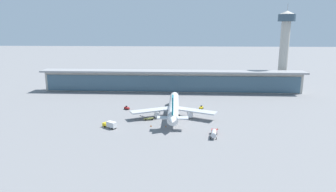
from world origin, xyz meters
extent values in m
plane|color=slate|center=(0.00, 0.00, 0.00)|extent=(1200.00, 1200.00, 0.00)
cylinder|color=white|center=(3.75, 4.46, 4.78)|extent=(5.80, 47.84, 5.04)
cone|color=white|center=(3.34, 30.35, 4.78)|extent=(5.01, 4.61, 4.94)
cone|color=white|center=(4.16, -21.19, 5.28)|extent=(4.62, 5.61, 4.53)
cube|color=black|center=(3.38, 27.47, 5.66)|extent=(3.81, 2.14, 0.61)
cube|color=#B7BABF|center=(-7.03, -0.10, 3.90)|extent=(21.88, 14.79, 0.61)
cube|color=#B7BABF|center=(14.68, 0.25, 3.90)|extent=(22.02, 14.24, 0.61)
cylinder|color=silver|center=(-4.42, -0.57, 2.16)|extent=(2.84, 3.69, 2.78)
cylinder|color=silver|center=(12.08, -0.30, 2.16)|extent=(2.84, 3.69, 2.78)
cube|color=#0F6B7A|center=(4.09, -16.82, 11.20)|extent=(0.71, 6.09, 7.82)
cube|color=#B7BABF|center=(4.11, -17.69, 5.53)|extent=(13.96, 4.04, 0.43)
cylinder|color=black|center=(1.01, 1.81, 0.61)|extent=(1.06, 1.23, 1.22)
cylinder|color=black|center=(6.57, 1.90, 0.61)|extent=(1.06, 1.23, 1.22)
cylinder|color=black|center=(3.45, 23.56, 0.61)|extent=(1.06, 1.23, 1.22)
cube|color=olive|center=(-8.29, -4.16, 0.75)|extent=(5.12, 3.19, 0.60)
cube|color=black|center=(-10.60, -4.91, 1.84)|extent=(4.04, 2.07, 1.72)
cylinder|color=black|center=(-9.64, -5.47, 0.45)|extent=(0.94, 0.54, 0.90)
cylinder|color=black|center=(-10.15, -3.89, 0.45)|extent=(0.94, 0.54, 0.90)
cylinder|color=black|center=(-6.44, -4.43, 0.45)|extent=(0.94, 0.54, 0.90)
cylinder|color=black|center=(-6.95, -2.86, 0.45)|extent=(0.94, 0.54, 0.90)
cube|color=#B21E1E|center=(-22.69, 14.49, 0.90)|extent=(3.16, 2.79, 0.90)
cube|color=black|center=(-22.94, 14.65, 1.70)|extent=(0.97, 0.97, 0.70)
cylinder|color=black|center=(-21.48, 14.55, 0.45)|extent=(0.91, 0.73, 0.90)
cylinder|color=black|center=(-22.27, 13.36, 0.45)|extent=(0.91, 0.73, 0.90)
cylinder|color=black|center=(-23.12, 15.62, 0.45)|extent=(0.91, 0.73, 0.90)
cylinder|color=black|center=(-23.90, 14.43, 0.45)|extent=(0.91, 0.73, 0.90)
cube|color=yellow|center=(18.66, 17.47, 0.90)|extent=(2.43, 3.16, 0.90)
cube|color=black|center=(18.77, 17.75, 1.70)|extent=(0.91, 0.91, 0.70)
cylinder|color=black|center=(18.95, 16.30, 0.45)|extent=(0.59, 0.94, 0.90)
cylinder|color=black|center=(17.63, 16.83, 0.45)|extent=(0.59, 0.94, 0.90)
cylinder|color=black|center=(19.68, 18.12, 0.45)|extent=(0.59, 0.94, 0.90)
cylinder|color=black|center=(18.36, 18.65, 0.45)|extent=(0.59, 0.94, 0.90)
cube|color=yellow|center=(-26.87, -15.32, 1.20)|extent=(2.77, 2.91, 1.50)
cube|color=black|center=(-27.53, -14.88, 1.50)|extent=(1.24, 1.80, 0.70)
cube|color=silver|center=(-23.44, -17.58, 1.85)|extent=(5.11, 4.45, 2.50)
cylinder|color=black|center=(-26.78, -16.65, 0.45)|extent=(0.91, 0.73, 0.90)
cylinder|color=black|center=(-25.62, -14.88, 0.45)|extent=(0.91, 0.73, 0.90)
cylinder|color=black|center=(-22.77, -19.29, 0.45)|extent=(0.91, 0.73, 0.90)
cylinder|color=black|center=(-21.61, -17.52, 0.45)|extent=(0.91, 0.73, 0.90)
cube|color=gray|center=(1.48, 18.06, 0.90)|extent=(3.03, 3.05, 0.90)
cube|color=black|center=(1.27, 18.27, 1.70)|extent=(0.99, 0.99, 0.70)
cylinder|color=black|center=(2.67, 17.86, 0.45)|extent=(0.83, 0.84, 0.90)
cylinder|color=black|center=(1.65, 16.86, 0.45)|extent=(0.83, 0.84, 0.90)
cylinder|color=black|center=(1.30, 19.25, 0.45)|extent=(0.83, 0.84, 0.90)
cylinder|color=black|center=(0.28, 18.26, 0.45)|extent=(0.83, 0.84, 0.90)
cube|color=#B21E1E|center=(22.14, -22.13, 1.20)|extent=(2.65, 2.31, 1.50)
cylinder|color=silver|center=(21.48, -26.88, 1.90)|extent=(2.85, 5.83, 2.10)
cylinder|color=black|center=(20.92, -22.92, 0.45)|extent=(0.40, 0.93, 0.90)
cylinder|color=black|center=(23.10, -23.22, 0.45)|extent=(0.40, 0.93, 0.90)
cylinder|color=black|center=(20.14, -28.56, 0.45)|extent=(0.40, 0.93, 0.90)
cylinder|color=black|center=(22.32, -28.86, 0.45)|extent=(0.40, 0.93, 0.90)
cube|color=#B2ADA3|center=(0.00, 64.63, 7.00)|extent=(180.00, 8.00, 14.00)
cube|color=#3D5B70|center=(0.00, 60.33, 6.30)|extent=(176.40, 0.50, 11.20)
cube|color=gray|center=(0.00, 62.63, 14.60)|extent=(183.60, 12.80, 1.20)
cylinder|color=#B2ADA3|center=(80.63, 77.28, 24.37)|extent=(6.40, 6.40, 48.75)
cylinder|color=#384C5B|center=(80.63, 77.28, 51.25)|extent=(12.00, 12.00, 5.00)
cone|color=#B2ADA3|center=(80.63, 77.28, 54.95)|extent=(10.20, 10.20, 2.40)
cylinder|color=#99999E|center=(80.63, 77.28, 58.65)|extent=(0.36, 0.36, 5.00)
cone|color=orange|center=(-6.19, -13.96, 0.35)|extent=(0.44, 0.44, 0.70)
cube|color=black|center=(-6.19, -13.96, 0.02)|extent=(0.62, 0.62, 0.04)
cone|color=orange|center=(-5.85, -14.00, 0.35)|extent=(0.44, 0.44, 0.70)
cube|color=black|center=(-5.85, -14.00, 0.02)|extent=(0.62, 0.62, 0.04)
cone|color=orange|center=(24.20, -16.35, 0.35)|extent=(0.44, 0.44, 0.70)
cube|color=black|center=(24.20, -16.35, 0.02)|extent=(0.62, 0.62, 0.04)
cone|color=orange|center=(0.84, -14.07, 0.35)|extent=(0.44, 0.44, 0.70)
cube|color=black|center=(0.84, -14.07, 0.02)|extent=(0.62, 0.62, 0.04)
camera|label=1|loc=(9.04, -144.15, 44.27)|focal=31.94mm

